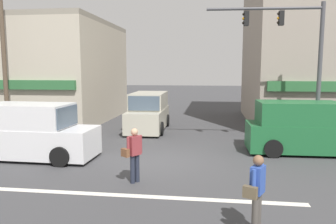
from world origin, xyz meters
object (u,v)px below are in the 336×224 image
at_px(utility_pole_far_right, 317,50).
at_px(van_approaching_near, 148,112).
at_px(street_tree, 312,67).
at_px(pedestrian_foreground_with_bag, 257,189).
at_px(pedestrian_mid_crossing, 134,152).
at_px(utility_pole_near_left, 3,46).
at_px(van_crossing_leftbound, 33,133).
at_px(traffic_light_mast, 297,51).
at_px(van_waiting_far, 303,129).

relative_size(utility_pole_far_right, van_approaching_near, 1.94).
bearing_deg(street_tree, pedestrian_foreground_with_bag, -109.81).
xyz_separation_m(utility_pole_far_right, pedestrian_mid_crossing, (-8.72, -12.38, -3.69)).
bearing_deg(utility_pole_near_left, street_tree, 13.69).
distance_m(van_approaching_near, van_crossing_leftbound, 7.26).
bearing_deg(van_approaching_near, utility_pole_near_left, -161.60).
bearing_deg(traffic_light_mast, street_tree, 67.32).
distance_m(utility_pole_near_left, pedestrian_mid_crossing, 11.08).
height_order(street_tree, pedestrian_mid_crossing, street_tree).
relative_size(traffic_light_mast, pedestrian_foreground_with_bag, 3.71).
height_order(utility_pole_near_left, pedestrian_mid_crossing, utility_pole_near_left).
bearing_deg(utility_pole_near_left, van_approaching_near, 18.40).
distance_m(utility_pole_far_right, pedestrian_foreground_with_bag, 16.45).
distance_m(van_waiting_far, pedestrian_mid_crossing, 7.46).
bearing_deg(street_tree, van_crossing_leftbound, -146.86).
xyz_separation_m(street_tree, pedestrian_mid_crossing, (-7.93, -10.31, -2.60)).
relative_size(street_tree, pedestrian_mid_crossing, 3.03).
distance_m(street_tree, utility_pole_far_right, 2.47).
height_order(van_waiting_far, pedestrian_mid_crossing, van_waiting_far).
relative_size(traffic_light_mast, pedestrian_mid_crossing, 3.71).
bearing_deg(utility_pole_far_right, street_tree, -110.93).
xyz_separation_m(utility_pole_near_left, traffic_light_mast, (14.14, -1.07, -0.42)).
bearing_deg(pedestrian_mid_crossing, utility_pole_near_left, 142.61).
relative_size(traffic_light_mast, van_crossing_leftbound, 1.34).
height_order(traffic_light_mast, van_crossing_leftbound, traffic_light_mast).
bearing_deg(van_waiting_far, van_approaching_near, 149.57).
relative_size(van_crossing_leftbound, pedestrian_mid_crossing, 2.77).
distance_m(utility_pole_near_left, van_approaching_near, 8.26).
xyz_separation_m(pedestrian_foreground_with_bag, pedestrian_mid_crossing, (-3.24, 2.69, 0.00)).
xyz_separation_m(van_approaching_near, pedestrian_mid_crossing, (1.25, -8.70, -0.05)).
bearing_deg(pedestrian_mid_crossing, traffic_light_mast, 42.22).
bearing_deg(pedestrian_mid_crossing, pedestrian_foreground_with_bag, -39.63).
height_order(utility_pole_far_right, van_approaching_near, utility_pole_far_right).
xyz_separation_m(utility_pole_near_left, pedestrian_mid_crossing, (8.32, -6.36, -3.64)).
distance_m(street_tree, traffic_light_mast, 5.48).
distance_m(street_tree, pedestrian_mid_crossing, 13.26).
bearing_deg(street_tree, utility_pole_near_left, -166.31).
relative_size(van_approaching_near, pedestrian_foreground_with_bag, 2.78).
relative_size(utility_pole_near_left, utility_pole_far_right, 0.99).
height_order(traffic_light_mast, pedestrian_foreground_with_bag, traffic_light_mast).
xyz_separation_m(utility_pole_far_right, traffic_light_mast, (-2.89, -7.10, -0.47)).
height_order(utility_pole_near_left, utility_pole_far_right, utility_pole_far_right).
xyz_separation_m(traffic_light_mast, van_approaching_near, (-7.08, 3.42, -3.17)).
distance_m(street_tree, van_waiting_far, 6.68).
xyz_separation_m(street_tree, utility_pole_near_left, (-16.24, -3.96, 1.04)).
bearing_deg(utility_pole_far_right, van_approaching_near, -159.75).
bearing_deg(van_crossing_leftbound, street_tree, 33.14).
distance_m(van_crossing_leftbound, pedestrian_foreground_with_bag, 9.15).
bearing_deg(pedestrian_foreground_with_bag, van_approaching_near, 111.54).
bearing_deg(traffic_light_mast, van_approaching_near, 154.21).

